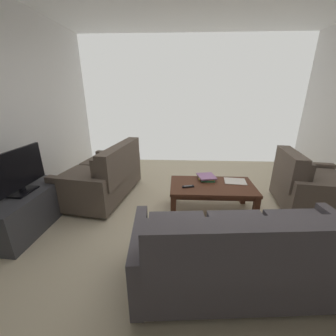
{
  "coord_description": "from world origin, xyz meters",
  "views": [
    {
      "loc": [
        0.31,
        2.41,
        1.65
      ],
      "look_at": [
        0.43,
        -0.05,
        0.74
      ],
      "focal_mm": 22.57,
      "sensor_mm": 36.0,
      "label": 1
    }
  ],
  "objects_px": {
    "coffee_table": "(212,189)",
    "loose_magazine": "(235,181)",
    "sofa_main": "(247,254)",
    "loveseat_near": "(105,176)",
    "flat_tv": "(18,171)",
    "tv_remote": "(188,186)",
    "book_stack": "(207,177)",
    "tv_stand": "(28,210)",
    "armchair_side": "(309,187)"
  },
  "relations": [
    {
      "from": "sofa_main",
      "to": "loveseat_near",
      "type": "xyz_separation_m",
      "value": [
        1.76,
        -1.65,
        0.0
      ]
    },
    {
      "from": "loveseat_near",
      "to": "tv_remote",
      "type": "bearing_deg",
      "value": 159.35
    },
    {
      "from": "armchair_side",
      "to": "tv_remote",
      "type": "distance_m",
      "value": 1.74
    },
    {
      "from": "flat_tv",
      "to": "book_stack",
      "type": "distance_m",
      "value": 2.41
    },
    {
      "from": "coffee_table",
      "to": "loveseat_near",
      "type": "bearing_deg",
      "value": -13.72
    },
    {
      "from": "armchair_side",
      "to": "flat_tv",
      "type": "bearing_deg",
      "value": 9.31
    },
    {
      "from": "sofa_main",
      "to": "tv_remote",
      "type": "distance_m",
      "value": 1.24
    },
    {
      "from": "coffee_table",
      "to": "book_stack",
      "type": "relative_size",
      "value": 3.85
    },
    {
      "from": "tv_stand",
      "to": "tv_remote",
      "type": "relative_size",
      "value": 6.79
    },
    {
      "from": "sofa_main",
      "to": "flat_tv",
      "type": "height_order",
      "value": "flat_tv"
    },
    {
      "from": "sofa_main",
      "to": "armchair_side",
      "type": "xyz_separation_m",
      "value": [
        -1.28,
        -1.38,
        -0.0
      ]
    },
    {
      "from": "sofa_main",
      "to": "flat_tv",
      "type": "xyz_separation_m",
      "value": [
        2.46,
        -0.77,
        0.4
      ]
    },
    {
      "from": "loose_magazine",
      "to": "tv_remote",
      "type": "bearing_deg",
      "value": 114.53
    },
    {
      "from": "sofa_main",
      "to": "armchair_side",
      "type": "height_order",
      "value": "armchair_side"
    },
    {
      "from": "coffee_table",
      "to": "armchair_side",
      "type": "bearing_deg",
      "value": -174.66
    },
    {
      "from": "loveseat_near",
      "to": "flat_tv",
      "type": "relative_size",
      "value": 1.89
    },
    {
      "from": "coffee_table",
      "to": "flat_tv",
      "type": "height_order",
      "value": "flat_tv"
    },
    {
      "from": "loveseat_near",
      "to": "flat_tv",
      "type": "xyz_separation_m",
      "value": [
        0.7,
        0.88,
        0.4
      ]
    },
    {
      "from": "loveseat_near",
      "to": "coffee_table",
      "type": "xyz_separation_m",
      "value": [
        -1.65,
        0.4,
        -0.01
      ]
    },
    {
      "from": "armchair_side",
      "to": "loveseat_near",
      "type": "bearing_deg",
      "value": -5.14
    },
    {
      "from": "book_stack",
      "to": "loveseat_near",
      "type": "bearing_deg",
      "value": -7.33
    },
    {
      "from": "sofa_main",
      "to": "tv_remote",
      "type": "bearing_deg",
      "value": -68.85
    },
    {
      "from": "tv_stand",
      "to": "tv_remote",
      "type": "distance_m",
      "value": 2.06
    },
    {
      "from": "armchair_side",
      "to": "book_stack",
      "type": "relative_size",
      "value": 3.55
    },
    {
      "from": "sofa_main",
      "to": "book_stack",
      "type": "distance_m",
      "value": 1.46
    },
    {
      "from": "armchair_side",
      "to": "book_stack",
      "type": "height_order",
      "value": "armchair_side"
    },
    {
      "from": "loveseat_near",
      "to": "loose_magazine",
      "type": "height_order",
      "value": "loveseat_near"
    },
    {
      "from": "loveseat_near",
      "to": "book_stack",
      "type": "height_order",
      "value": "loveseat_near"
    },
    {
      "from": "coffee_table",
      "to": "loose_magazine",
      "type": "height_order",
      "value": "loose_magazine"
    },
    {
      "from": "flat_tv",
      "to": "armchair_side",
      "type": "distance_m",
      "value": 3.8
    },
    {
      "from": "armchair_side",
      "to": "tv_remote",
      "type": "bearing_deg",
      "value": 7.28
    },
    {
      "from": "book_stack",
      "to": "tv_remote",
      "type": "distance_m",
      "value": 0.4
    },
    {
      "from": "flat_tv",
      "to": "tv_remote",
      "type": "distance_m",
      "value": 2.07
    },
    {
      "from": "loose_magazine",
      "to": "flat_tv",
      "type": "bearing_deg",
      "value": 109.14
    },
    {
      "from": "tv_stand",
      "to": "book_stack",
      "type": "relative_size",
      "value": 3.77
    },
    {
      "from": "loose_magazine",
      "to": "sofa_main",
      "type": "bearing_deg",
      "value": 176.57
    },
    {
      "from": "armchair_side",
      "to": "tv_remote",
      "type": "height_order",
      "value": "armchair_side"
    },
    {
      "from": "sofa_main",
      "to": "loose_magazine",
      "type": "height_order",
      "value": "sofa_main"
    },
    {
      "from": "tv_stand",
      "to": "loose_magazine",
      "type": "relative_size",
      "value": 3.78
    },
    {
      "from": "tv_remote",
      "to": "loose_magazine",
      "type": "height_order",
      "value": "tv_remote"
    },
    {
      "from": "tv_stand",
      "to": "loose_magazine",
      "type": "height_order",
      "value": "tv_stand"
    },
    {
      "from": "tv_remote",
      "to": "loose_magazine",
      "type": "distance_m",
      "value": 0.72
    },
    {
      "from": "tv_remote",
      "to": "loose_magazine",
      "type": "relative_size",
      "value": 0.56
    },
    {
      "from": "sofa_main",
      "to": "tv_remote",
      "type": "relative_size",
      "value": 11.82
    },
    {
      "from": "sofa_main",
      "to": "loveseat_near",
      "type": "height_order",
      "value": "loveseat_near"
    },
    {
      "from": "loose_magazine",
      "to": "tv_stand",
      "type": "bearing_deg",
      "value": 109.14
    },
    {
      "from": "armchair_side",
      "to": "book_stack",
      "type": "distance_m",
      "value": 1.45
    },
    {
      "from": "tv_stand",
      "to": "loose_magazine",
      "type": "distance_m",
      "value": 2.77
    },
    {
      "from": "flat_tv",
      "to": "book_stack",
      "type": "height_order",
      "value": "flat_tv"
    },
    {
      "from": "armchair_side",
      "to": "loose_magazine",
      "type": "relative_size",
      "value": 3.56
    }
  ]
}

